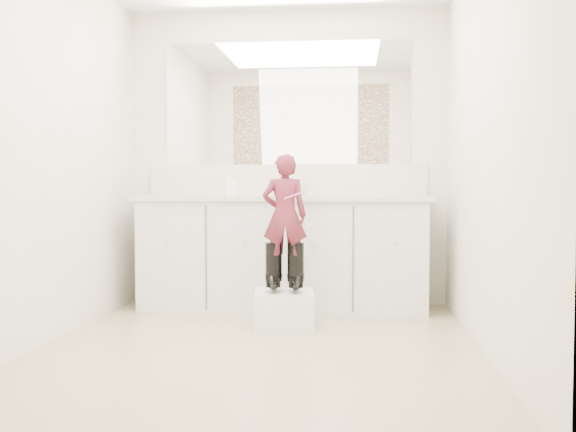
# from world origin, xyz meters

# --- Properties ---
(floor) EXTENTS (3.00, 3.00, 0.00)m
(floor) POSITION_xyz_m (0.00, 0.00, 0.00)
(floor) COLOR #988B63
(floor) RESTS_ON ground
(wall_back) EXTENTS (2.60, 0.00, 2.60)m
(wall_back) POSITION_xyz_m (0.00, 1.50, 1.20)
(wall_back) COLOR beige
(wall_back) RESTS_ON floor
(wall_front) EXTENTS (2.60, 0.00, 2.60)m
(wall_front) POSITION_xyz_m (0.00, -1.50, 1.20)
(wall_front) COLOR beige
(wall_front) RESTS_ON floor
(wall_left) EXTENTS (0.00, 3.00, 3.00)m
(wall_left) POSITION_xyz_m (-1.30, 0.00, 1.20)
(wall_left) COLOR beige
(wall_left) RESTS_ON floor
(wall_right) EXTENTS (0.00, 3.00, 3.00)m
(wall_right) POSITION_xyz_m (1.30, 0.00, 1.20)
(wall_right) COLOR beige
(wall_right) RESTS_ON floor
(vanity_cabinet) EXTENTS (2.20, 0.55, 0.85)m
(vanity_cabinet) POSITION_xyz_m (0.00, 1.23, 0.42)
(vanity_cabinet) COLOR silver
(vanity_cabinet) RESTS_ON floor
(countertop) EXTENTS (2.28, 0.58, 0.04)m
(countertop) POSITION_xyz_m (0.00, 1.21, 0.87)
(countertop) COLOR beige
(countertop) RESTS_ON vanity_cabinet
(backsplash) EXTENTS (2.28, 0.03, 0.25)m
(backsplash) POSITION_xyz_m (0.00, 1.49, 1.02)
(backsplash) COLOR beige
(backsplash) RESTS_ON countertop
(mirror) EXTENTS (2.00, 0.02, 1.00)m
(mirror) POSITION_xyz_m (0.00, 1.49, 1.64)
(mirror) COLOR white
(mirror) RESTS_ON wall_back
(faucet) EXTENTS (0.08, 0.08, 0.10)m
(faucet) POSITION_xyz_m (0.00, 1.38, 0.94)
(faucet) COLOR silver
(faucet) RESTS_ON countertop
(cup) EXTENTS (0.13, 0.13, 0.10)m
(cup) POSITION_xyz_m (0.15, 1.28, 0.94)
(cup) COLOR beige
(cup) RESTS_ON countertop
(soap_bottle) EXTENTS (0.11, 0.11, 0.18)m
(soap_bottle) POSITION_xyz_m (-0.43, 1.27, 0.98)
(soap_bottle) COLOR white
(soap_bottle) RESTS_ON countertop
(step_stool) EXTENTS (0.43, 0.37, 0.25)m
(step_stool) POSITION_xyz_m (0.09, 0.53, 0.13)
(step_stool) COLOR white
(step_stool) RESTS_ON floor
(boot_left) EXTENTS (0.14, 0.23, 0.33)m
(boot_left) POSITION_xyz_m (0.01, 0.55, 0.42)
(boot_left) COLOR black
(boot_left) RESTS_ON step_stool
(boot_right) EXTENTS (0.14, 0.23, 0.33)m
(boot_right) POSITION_xyz_m (0.16, 0.55, 0.42)
(boot_right) COLOR black
(boot_right) RESTS_ON step_stool
(toddler) EXTENTS (0.32, 0.23, 0.83)m
(toddler) POSITION_xyz_m (0.09, 0.55, 0.77)
(toddler) COLOR #9D304C
(toddler) RESTS_ON step_stool
(toothbrush) EXTENTS (0.14, 0.03, 0.06)m
(toothbrush) POSITION_xyz_m (0.16, 0.47, 0.90)
(toothbrush) COLOR #D3529F
(toothbrush) RESTS_ON toddler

